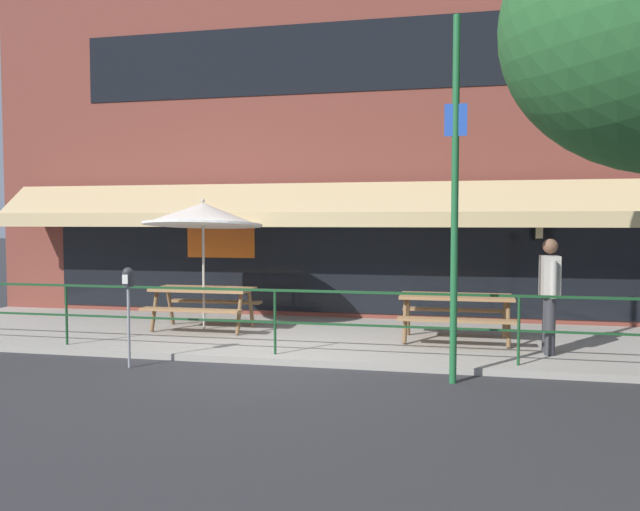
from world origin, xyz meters
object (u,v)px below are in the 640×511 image
Objects in this scene: picnic_table_centre at (456,305)px; parking_meter_near at (128,287)px; patio_umbrella_left at (203,215)px; pedestrian_walking at (549,290)px; street_sign_pole at (455,197)px; picnic_table_left at (203,296)px.

picnic_table_centre is 5.14m from parking_meter_near.
patio_umbrella_left is at bearing 89.23° from parking_meter_near.
pedestrian_walking is at bearing -9.05° from patio_umbrella_left.
picnic_table_centre is at bearing 28.06° from parking_meter_near.
pedestrian_walking is 2.50m from street_sign_pole.
pedestrian_walking is (1.34, -0.70, 0.35)m from picnic_table_centre.
picnic_table_centre is 0.39× the size of street_sign_pole.
picnic_table_centre is (4.48, -0.19, 0.00)m from picnic_table_left.
street_sign_pole is at bearing -130.73° from pedestrian_walking.
patio_umbrella_left reaches higher than picnic_table_centre.
parking_meter_near is (-4.52, -2.41, 0.44)m from picnic_table_centre.
picnic_table_left is at bearing 150.55° from street_sign_pole.
picnic_table_centre is 4.72m from patio_umbrella_left.
parking_meter_near is at bearing -178.81° from street_sign_pole.
street_sign_pole is (-0.04, -2.31, 1.66)m from picnic_table_centre.
picnic_table_centre is at bearing 88.91° from street_sign_pole.
picnic_table_left is 5.90m from pedestrian_walking.
picnic_table_left and picnic_table_centre have the same top height.
parking_meter_near is 4.64m from street_sign_pole.
picnic_table_centre is 1.27× the size of parking_meter_near.
pedestrian_walking is at bearing -8.75° from picnic_table_left.
parking_meter_near is at bearing -151.94° from picnic_table_centre.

